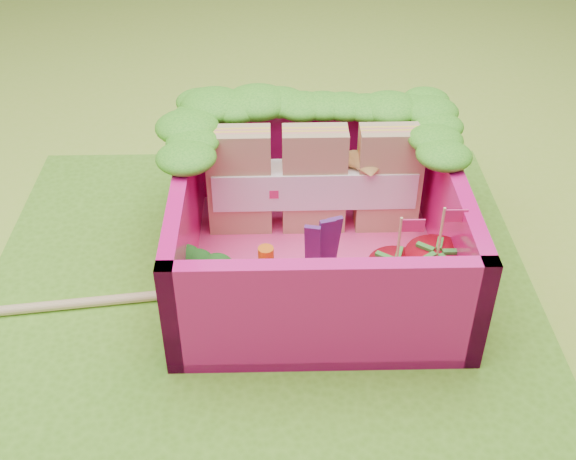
# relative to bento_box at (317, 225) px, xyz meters

# --- Properties ---
(ground) EXTENTS (14.00, 14.00, 0.00)m
(ground) POSITION_rel_bento_box_xyz_m (-0.27, -0.17, -0.31)
(ground) COLOR #A2CA39
(ground) RESTS_ON ground
(placemat) EXTENTS (2.60, 2.60, 0.03)m
(placemat) POSITION_rel_bento_box_xyz_m (-0.27, -0.17, -0.29)
(placemat) COLOR #5DA024
(placemat) RESTS_ON ground
(bento_floor) EXTENTS (1.30, 1.30, 0.05)m
(bento_floor) POSITION_rel_bento_box_xyz_m (0.00, 0.00, -0.25)
(bento_floor) COLOR #FF418B
(bento_floor) RESTS_ON placemat
(bento_box) EXTENTS (1.30, 1.30, 0.55)m
(bento_box) POSITION_rel_bento_box_xyz_m (0.00, 0.00, 0.00)
(bento_box) COLOR #EC137B
(bento_box) RESTS_ON placemat
(lettuce_ruffle) EXTENTS (1.43, 0.83, 0.11)m
(lettuce_ruffle) POSITION_rel_bento_box_xyz_m (-0.00, 0.50, 0.33)
(lettuce_ruffle) COLOR #278818
(lettuce_ruffle) RESTS_ON bento_box
(sandwich_stack) EXTENTS (1.05, 0.18, 0.56)m
(sandwich_stack) POSITION_rel_bento_box_xyz_m (0.01, 0.31, 0.05)
(sandwich_stack) COLOR tan
(sandwich_stack) RESTS_ON bento_floor
(broccoli) EXTENTS (0.32, 0.32, 0.25)m
(broccoli) POSITION_rel_bento_box_xyz_m (-0.52, -0.30, -0.05)
(broccoli) COLOR #599C4B
(broccoli) RESTS_ON bento_floor
(carrot_sticks) EXTENTS (0.11, 0.15, 0.29)m
(carrot_sticks) POSITION_rel_bento_box_xyz_m (-0.26, -0.29, -0.09)
(carrot_sticks) COLOR #FF5615
(carrot_sticks) RESTS_ON bento_floor
(purple_wedges) EXTENTS (0.16, 0.10, 0.38)m
(purple_wedges) POSITION_rel_bento_box_xyz_m (0.02, -0.14, -0.04)
(purple_wedges) COLOR #541C63
(purple_wedges) RESTS_ON bento_floor
(strawberry_left) EXTENTS (0.25, 0.25, 0.49)m
(strawberry_left) POSITION_rel_bento_box_xyz_m (0.32, -0.31, -0.09)
(strawberry_left) COLOR red
(strawberry_left) RESTS_ON bento_floor
(strawberry_right) EXTENTS (0.28, 0.28, 0.52)m
(strawberry_right) POSITION_rel_bento_box_xyz_m (0.50, -0.29, -0.08)
(strawberry_right) COLOR red
(strawberry_right) RESTS_ON bento_floor
(snap_peas) EXTENTS (0.59, 0.52, 0.05)m
(snap_peas) POSITION_rel_bento_box_xyz_m (0.36, -0.20, -0.20)
(snap_peas) COLOR green
(snap_peas) RESTS_ON bento_floor
(chopsticks) EXTENTS (2.01, 0.30, 0.04)m
(chopsticks) POSITION_rel_bento_box_xyz_m (-1.37, -0.27, -0.25)
(chopsticks) COLOR tan
(chopsticks) RESTS_ON placemat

